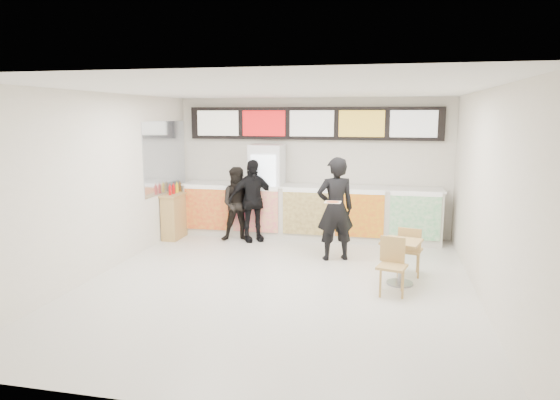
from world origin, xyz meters
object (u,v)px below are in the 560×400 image
(drinks_fridge, at_px, (267,190))
(cafe_table, at_px, (401,254))
(condiment_ledge, at_px, (176,215))
(customer_left, at_px, (239,204))
(customer_mid, at_px, (252,201))
(service_counter, at_px, (309,212))
(customer_main, at_px, (335,209))

(drinks_fridge, bearing_deg, cafe_table, -43.98)
(condiment_ledge, bearing_deg, drinks_fridge, 18.56)
(customer_left, xyz_separation_m, customer_mid, (0.28, 0.05, 0.08))
(drinks_fridge, xyz_separation_m, customer_left, (-0.47, -0.61, -0.22))
(customer_left, height_order, condiment_ledge, customer_left)
(customer_left, relative_size, customer_mid, 0.91)
(service_counter, distance_m, customer_left, 1.53)
(service_counter, relative_size, condiment_ledge, 4.81)
(service_counter, bearing_deg, cafe_table, -55.14)
(drinks_fridge, relative_size, customer_main, 1.06)
(customer_main, height_order, cafe_table, customer_main)
(drinks_fridge, xyz_separation_m, cafe_table, (2.82, -2.72, -0.51))
(drinks_fridge, xyz_separation_m, customer_mid, (-0.19, -0.56, -0.14))
(service_counter, height_order, drinks_fridge, drinks_fridge)
(service_counter, relative_size, cafe_table, 3.75)
(customer_left, bearing_deg, cafe_table, -48.60)
(cafe_table, distance_m, condiment_ledge, 5.14)
(service_counter, relative_size, customer_main, 2.94)
(service_counter, bearing_deg, drinks_fridge, 179.01)
(service_counter, distance_m, customer_mid, 1.28)
(cafe_table, bearing_deg, customer_mid, 159.41)
(drinks_fridge, relative_size, condiment_ledge, 1.73)
(service_counter, xyz_separation_m, customer_left, (-1.40, -0.59, 0.21))
(customer_mid, bearing_deg, service_counter, -6.54)
(drinks_fridge, distance_m, cafe_table, 3.95)
(customer_main, height_order, customer_left, customer_main)
(drinks_fridge, bearing_deg, condiment_ledge, -161.44)
(drinks_fridge, distance_m, customer_main, 2.29)
(customer_main, distance_m, cafe_table, 1.69)
(customer_left, relative_size, cafe_table, 1.06)
(service_counter, relative_size, customer_mid, 3.22)
(service_counter, xyz_separation_m, cafe_table, (1.88, -2.70, -0.08))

